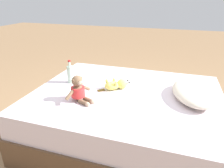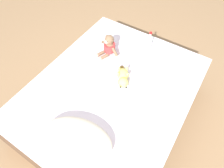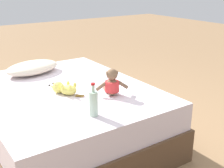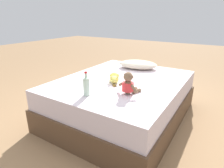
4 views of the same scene
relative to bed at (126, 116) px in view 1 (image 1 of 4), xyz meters
The scene contains 6 objects.
ground_plane 0.26m from the bed, ahead, with size 16.00×16.00×0.00m, color #93704C.
bed is the anchor object (origin of this frame).
pillow 0.69m from the bed, 95.87° to the left, with size 0.64×0.47×0.12m.
plush_monkey 0.59m from the bed, 52.88° to the right, with size 0.28×0.25×0.24m.
plush_yellow_creature 0.34m from the bed, 111.14° to the right, with size 0.23×0.30×0.10m.
glass_bottle 0.74m from the bed, 95.36° to the right, with size 0.07×0.07×0.25m.
Camera 1 is at (1.72, 0.40, 1.39)m, focal length 32.30 mm.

